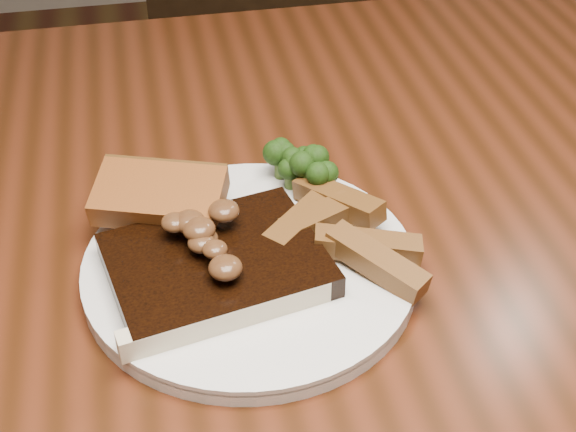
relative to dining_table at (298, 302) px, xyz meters
name	(u,v)px	position (x,y,z in m)	size (l,w,h in m)	color
dining_table	(298,302)	(0.00, 0.00, 0.00)	(1.60, 0.90, 0.75)	#451C0D
chair_far	(289,77)	(0.14, 0.73, -0.17)	(0.52, 0.52, 0.89)	black
plate	(250,268)	(-0.05, -0.05, 0.10)	(0.27, 0.27, 0.01)	white
steak	(217,267)	(-0.08, -0.06, 0.12)	(0.16, 0.12, 0.02)	black
steak_bone	(227,320)	(-0.08, -0.12, 0.11)	(0.16, 0.02, 0.02)	beige
mushroom_pile	(208,236)	(-0.08, -0.06, 0.14)	(0.07, 0.07, 0.03)	#503219
garlic_bread	(162,215)	(-0.12, 0.01, 0.12)	(0.11, 0.06, 0.02)	brown
potato_wedges	(323,240)	(0.01, -0.05, 0.12)	(0.11, 0.11, 0.02)	brown
broccoli_cluster	(294,178)	(0.00, 0.03, 0.12)	(0.06, 0.06, 0.04)	#1A3D0D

